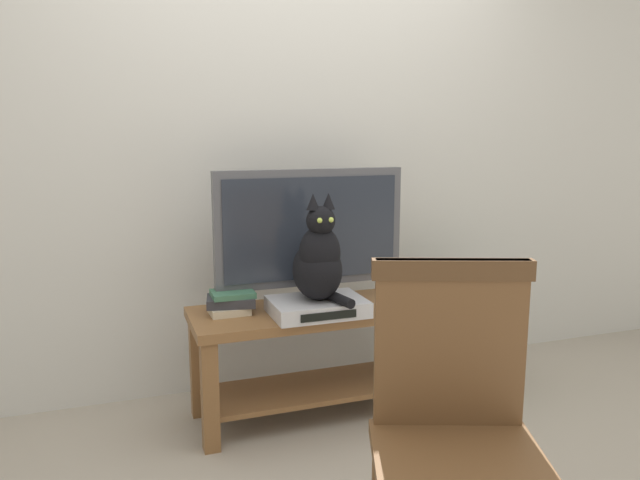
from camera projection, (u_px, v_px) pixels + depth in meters
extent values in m
plane|color=gray|center=(370.00, 477.00, 2.43)|extent=(12.00, 12.00, 0.00)
cube|color=beige|center=(288.00, 124.00, 3.22)|extent=(7.00, 0.12, 2.80)
cube|color=brown|center=(316.00, 312.00, 2.88)|extent=(1.19, 0.45, 0.04)
cube|color=brown|center=(210.00, 397.00, 2.59)|extent=(0.07, 0.07, 0.49)
cube|color=brown|center=(434.00, 364.00, 2.95)|extent=(0.07, 0.07, 0.49)
cube|color=brown|center=(198.00, 367.00, 2.92)|extent=(0.07, 0.07, 0.49)
cube|color=brown|center=(401.00, 341.00, 3.27)|extent=(0.07, 0.07, 0.49)
cube|color=brown|center=(317.00, 387.00, 2.95)|extent=(1.09, 0.37, 0.02)
cube|color=#4C4C51|center=(310.00, 300.00, 2.96)|extent=(0.40, 0.20, 0.03)
cube|color=#4C4C51|center=(310.00, 290.00, 2.95)|extent=(0.06, 0.04, 0.06)
cube|color=#4C4C51|center=(310.00, 228.00, 2.90)|extent=(0.93, 0.05, 0.56)
cube|color=#232833|center=(312.00, 228.00, 2.87)|extent=(0.85, 0.01, 0.48)
sphere|color=#2672F2|center=(396.00, 275.00, 3.06)|extent=(0.01, 0.01, 0.01)
cube|color=#BCBCC1|center=(317.00, 307.00, 2.77)|extent=(0.43, 0.30, 0.07)
cube|color=black|center=(329.00, 316.00, 2.63)|extent=(0.26, 0.01, 0.04)
ellipsoid|color=black|center=(317.00, 270.00, 2.74)|extent=(0.22, 0.27, 0.27)
ellipsoid|color=black|center=(320.00, 253.00, 2.70)|extent=(0.19, 0.17, 0.24)
sphere|color=black|center=(321.00, 220.00, 2.66)|extent=(0.13, 0.13, 0.13)
cone|color=black|center=(313.00, 202.00, 2.63)|extent=(0.06, 0.06, 0.07)
cone|color=black|center=(328.00, 201.00, 2.65)|extent=(0.06, 0.06, 0.07)
sphere|color=#B2C64C|center=(320.00, 220.00, 2.59)|extent=(0.02, 0.02, 0.02)
sphere|color=#B2C64C|center=(331.00, 220.00, 2.61)|extent=(0.02, 0.02, 0.02)
cylinder|color=black|center=(338.00, 298.00, 2.70)|extent=(0.08, 0.22, 0.04)
cube|color=brown|center=(461.00, 467.00, 1.63)|extent=(0.60, 0.60, 0.04)
cube|color=brown|center=(449.00, 343.00, 1.79)|extent=(0.43, 0.19, 0.51)
cube|color=#4D331C|center=(452.00, 270.00, 1.75)|extent=(0.45, 0.20, 0.06)
cube|color=beige|center=(229.00, 310.00, 2.78)|extent=(0.18, 0.15, 0.03)
cube|color=#2D2D33|center=(231.00, 301.00, 2.79)|extent=(0.24, 0.19, 0.04)
cube|color=#38664C|center=(233.00, 294.00, 2.78)|extent=(0.19, 0.15, 0.03)
cylinder|color=beige|center=(473.00, 377.00, 3.18)|extent=(0.23, 0.23, 0.19)
cylinder|color=#332319|center=(474.00, 361.00, 3.17)|extent=(0.22, 0.22, 0.02)
cylinder|color=#4C3823|center=(475.00, 341.00, 3.15)|extent=(0.04, 0.04, 0.20)
sphere|color=#234C2D|center=(477.00, 295.00, 3.10)|extent=(0.37, 0.37, 0.37)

